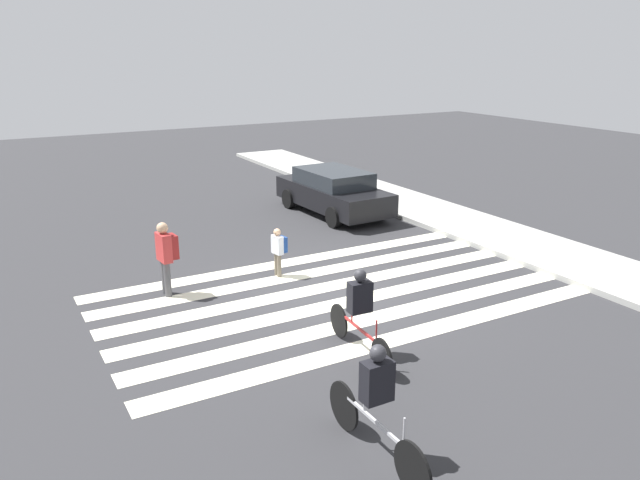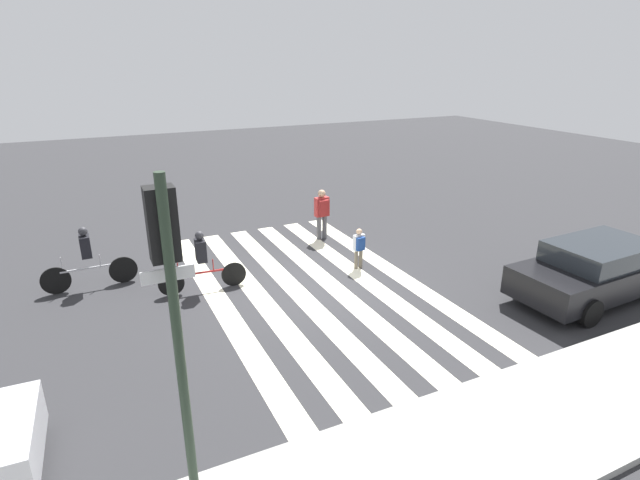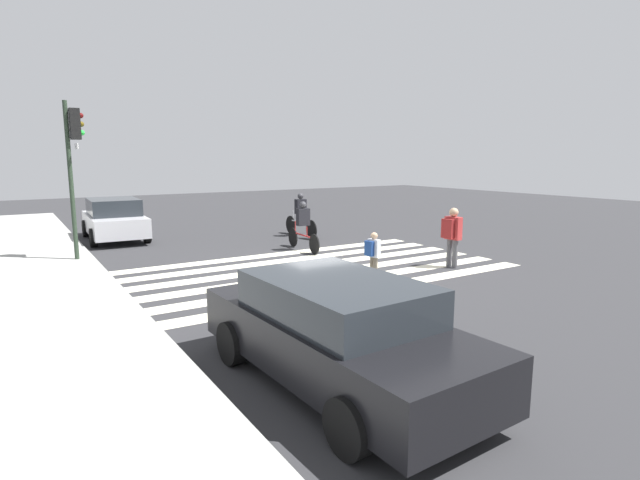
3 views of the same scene
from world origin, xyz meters
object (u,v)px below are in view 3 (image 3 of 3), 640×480
object	(u,v)px
pedestrian_adult_tall_backpack	(452,233)
pedestrian_adult_yellow_jacket	(373,252)
car_parked_silver_sedan	(114,219)
cyclist_far_lane	(301,214)
cyclist_near_curb	(303,224)
traffic_light	(74,151)
car_parked_far_curb	(337,331)

from	to	relation	value
pedestrian_adult_tall_backpack	pedestrian_adult_yellow_jacket	distance (m)	2.63
car_parked_silver_sedan	cyclist_far_lane	bearing A→B (deg)	-113.42
cyclist_near_curb	pedestrian_adult_yellow_jacket	bearing A→B (deg)	177.62
traffic_light	car_parked_far_curb	world-z (taller)	traffic_light
pedestrian_adult_yellow_jacket	cyclist_near_curb	world-z (taller)	cyclist_near_curb
cyclist_far_lane	cyclist_near_curb	world-z (taller)	cyclist_far_lane
cyclist_far_lane	car_parked_far_curb	distance (m)	12.64
car_parked_far_curb	car_parked_silver_sedan	world-z (taller)	car_parked_silver_sedan
pedestrian_adult_tall_backpack	car_parked_far_curb	bearing A→B (deg)	-63.21
cyclist_far_lane	car_parked_far_curb	size ratio (longest dim) A/B	0.50
car_parked_far_curb	cyclist_near_curb	bearing A→B (deg)	-29.94
cyclist_far_lane	car_parked_far_curb	bearing A→B (deg)	152.14
cyclist_far_lane	car_parked_silver_sedan	world-z (taller)	cyclist_far_lane
cyclist_far_lane	car_parked_far_curb	xyz separation A→B (m)	(-11.16, 5.94, -0.13)
pedestrian_adult_yellow_jacket	car_parked_far_curb	bearing A→B (deg)	-52.21
car_parked_far_curb	car_parked_silver_sedan	size ratio (longest dim) A/B	1.08
cyclist_far_lane	cyclist_near_curb	xyz separation A→B (m)	(-2.56, 1.40, -0.01)
cyclist_near_curb	car_parked_far_curb	size ratio (longest dim) A/B	0.48
pedestrian_adult_tall_backpack	cyclist_near_curb	size ratio (longest dim) A/B	0.75
car_parked_far_curb	traffic_light	bearing A→B (deg)	7.93
car_parked_silver_sedan	car_parked_far_curb	bearing A→B (deg)	-176.94
pedestrian_adult_tall_backpack	pedestrian_adult_yellow_jacket	world-z (taller)	pedestrian_adult_tall_backpack
car_parked_silver_sedan	pedestrian_adult_tall_backpack	bearing A→B (deg)	-143.01
pedestrian_adult_tall_backpack	traffic_light	bearing A→B (deg)	-130.95
car_parked_far_curb	pedestrian_adult_yellow_jacket	bearing A→B (deg)	-45.05
traffic_light	car_parked_silver_sedan	world-z (taller)	traffic_light
car_parked_far_curb	car_parked_silver_sedan	bearing A→B (deg)	-1.24
pedestrian_adult_tall_backpack	cyclist_near_curb	distance (m)	4.87
traffic_light	car_parked_far_curb	xyz separation A→B (m)	(-10.24, -1.81, -2.42)
cyclist_near_curb	cyclist_far_lane	bearing A→B (deg)	-24.36
traffic_light	cyclist_near_curb	size ratio (longest dim) A/B	2.05
pedestrian_adult_yellow_jacket	cyclist_near_curb	distance (m)	4.28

